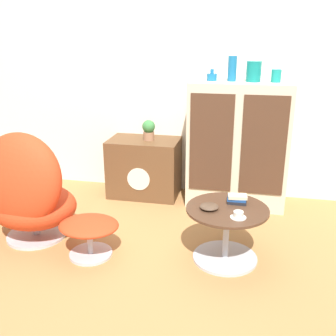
# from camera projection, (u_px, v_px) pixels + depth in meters

# --- Properties ---
(ground_plane) EXTENTS (12.00, 12.00, 0.00)m
(ground_plane) POSITION_uv_depth(u_px,v_px,m) (156.00, 253.00, 2.97)
(ground_plane) COLOR #A87542
(wall_back) EXTENTS (6.40, 0.06, 2.60)m
(wall_back) POSITION_uv_depth(u_px,v_px,m) (187.00, 63.00, 3.80)
(wall_back) COLOR silver
(wall_back) RESTS_ON ground_plane
(sideboard) EXTENTS (0.91, 0.46, 1.17)m
(sideboard) POSITION_uv_depth(u_px,v_px,m) (238.00, 145.00, 3.69)
(sideboard) COLOR beige
(sideboard) RESTS_ON ground_plane
(tv_console) EXTENTS (0.69, 0.44, 0.58)m
(tv_console) POSITION_uv_depth(u_px,v_px,m) (144.00, 167.00, 3.97)
(tv_console) COLOR brown
(tv_console) RESTS_ON ground_plane
(egg_chair) EXTENTS (0.74, 0.69, 0.92)m
(egg_chair) POSITION_uv_depth(u_px,v_px,m) (27.00, 193.00, 3.03)
(egg_chair) COLOR #B7B7BC
(egg_chair) RESTS_ON ground_plane
(ottoman) EXTENTS (0.45, 0.38, 0.29)m
(ottoman) POSITION_uv_depth(u_px,v_px,m) (89.00, 229.00, 2.88)
(ottoman) COLOR #B7B7BC
(ottoman) RESTS_ON ground_plane
(coffee_table) EXTENTS (0.59, 0.59, 0.41)m
(coffee_table) POSITION_uv_depth(u_px,v_px,m) (226.00, 230.00, 2.82)
(coffee_table) COLOR #B7B7BC
(coffee_table) RESTS_ON ground_plane
(vase_leftmost) EXTENTS (0.09, 0.09, 0.10)m
(vase_leftmost) POSITION_uv_depth(u_px,v_px,m) (212.00, 77.00, 3.54)
(vase_leftmost) COLOR #196699
(vase_leftmost) RESTS_ON sideboard
(vase_inner_left) EXTENTS (0.08, 0.08, 0.22)m
(vase_inner_left) POSITION_uv_depth(u_px,v_px,m) (232.00, 69.00, 3.48)
(vase_inner_left) COLOR #196699
(vase_inner_left) RESTS_ON sideboard
(vase_inner_right) EXTENTS (0.13, 0.13, 0.18)m
(vase_inner_right) POSITION_uv_depth(u_px,v_px,m) (254.00, 71.00, 3.45)
(vase_inner_right) COLOR #147A75
(vase_inner_right) RESTS_ON sideboard
(vase_rightmost) EXTENTS (0.09, 0.09, 0.11)m
(vase_rightmost) POSITION_uv_depth(u_px,v_px,m) (276.00, 76.00, 3.43)
(vase_rightmost) COLOR teal
(vase_rightmost) RESTS_ON sideboard
(potted_plant) EXTENTS (0.13, 0.13, 0.20)m
(potted_plant) POSITION_uv_depth(u_px,v_px,m) (149.00, 129.00, 3.83)
(potted_plant) COLOR #996B4C
(potted_plant) RESTS_ON tv_console
(teacup) EXTENTS (0.11, 0.11, 0.05)m
(teacup) POSITION_uv_depth(u_px,v_px,m) (238.00, 215.00, 2.62)
(teacup) COLOR silver
(teacup) RESTS_ON coffee_table
(book_stack) EXTENTS (0.14, 0.10, 0.06)m
(book_stack) POSITION_uv_depth(u_px,v_px,m) (237.00, 199.00, 2.84)
(book_stack) COLOR black
(book_stack) RESTS_ON coffee_table
(bowl) EXTENTS (0.13, 0.13, 0.04)m
(bowl) POSITION_uv_depth(u_px,v_px,m) (209.00, 207.00, 2.75)
(bowl) COLOR #4C3828
(bowl) RESTS_ON coffee_table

